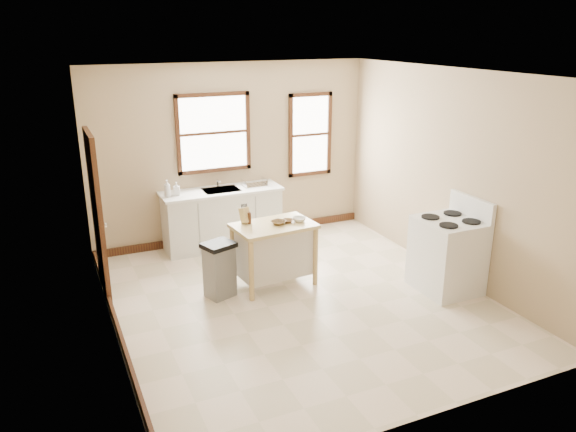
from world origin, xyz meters
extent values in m
plane|color=beige|center=(0.00, 0.00, 0.00)|extent=(5.00, 5.00, 0.00)
plane|color=white|center=(0.00, 0.00, 2.80)|extent=(5.00, 5.00, 0.00)
cube|color=tan|center=(0.00, 2.50, 1.40)|extent=(4.50, 0.04, 2.80)
cube|color=tan|center=(-2.25, 0.00, 1.40)|extent=(0.04, 5.00, 2.80)
cube|color=tan|center=(2.25, 0.00, 1.40)|extent=(0.04, 5.00, 2.80)
cube|color=#33150E|center=(-2.21, 1.30, 1.05)|extent=(0.06, 0.90, 2.10)
cube|color=#33150E|center=(0.00, 2.47, 0.06)|extent=(4.50, 0.04, 0.12)
cube|color=#33150E|center=(-2.22, 0.00, 0.06)|extent=(0.04, 5.00, 0.12)
cylinder|color=silver|center=(-0.30, 2.38, 1.03)|extent=(0.03, 0.03, 0.22)
imported|color=#B2B2B2|center=(-1.13, 2.16, 1.05)|extent=(0.13, 0.13, 0.26)
imported|color=#B2B2B2|center=(-0.99, 2.19, 1.02)|extent=(0.11, 0.11, 0.20)
cylinder|color=#472513|center=(-0.39, 0.72, 0.93)|extent=(0.04, 0.04, 0.15)
imported|color=brown|center=(-0.05, 0.55, 0.87)|extent=(0.25, 0.25, 0.05)
imported|color=brown|center=(0.09, 0.57, 0.87)|extent=(0.20, 0.20, 0.04)
imported|color=silver|center=(0.24, 0.54, 0.88)|extent=(0.22, 0.22, 0.06)
camera|label=1|loc=(-2.76, -5.78, 3.28)|focal=35.00mm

